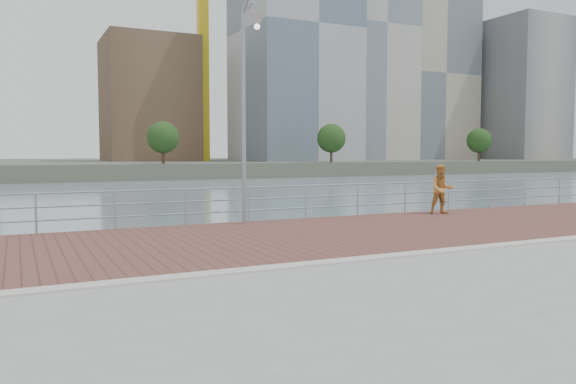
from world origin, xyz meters
name	(u,v)px	position (x,y,z in m)	size (l,w,h in m)	color
water	(332,362)	(0.00, 0.00, -2.00)	(400.00, 400.00, 0.00)	slate
brick_lane	(261,238)	(0.00, 3.60, 0.01)	(40.00, 6.80, 0.02)	brown
curb	(332,262)	(0.00, 0.00, 0.03)	(40.00, 0.40, 0.06)	#B7B5AD
far_shore	(44,166)	(0.00, 122.50, -0.75)	(320.00, 95.00, 2.50)	#4C5142
guardrail	(217,201)	(0.00, 7.00, 0.69)	(39.06, 0.06, 1.13)	#8C9EA8
street_lamp	(249,72)	(0.69, 6.03, 4.58)	(0.47, 1.37, 6.44)	gray
bystander	(442,189)	(8.04, 6.02, 0.90)	(0.86, 0.67, 1.77)	#C18239
skyline	(207,53)	(30.94, 104.28, 22.95)	(233.00, 41.00, 63.00)	#ADA38E
shoreline_trees	(114,136)	(7.70, 77.00, 4.64)	(145.08, 5.15, 6.87)	#473323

